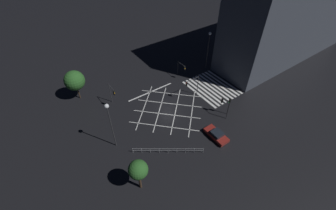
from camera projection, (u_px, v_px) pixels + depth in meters
ground_plane at (168, 109)px, 41.19m from camera, size 200.00×200.00×0.00m
road_markings at (200, 92)px, 44.78m from camera, size 14.92×22.29×0.01m
office_building at (298, 3)px, 47.10m from camera, size 10.06×36.30×24.75m
traffic_light_sw_main at (225, 104)px, 38.18m from camera, size 1.88×0.36×3.62m
traffic_light_median_south at (192, 84)px, 41.38m from camera, size 0.36×3.12×4.38m
traffic_light_ne_main at (112, 92)px, 39.78m from camera, size 2.51×0.36×4.27m
traffic_light_sw_cross at (229, 103)px, 38.37m from camera, size 0.36×0.39×3.69m
traffic_light_se_main at (182, 68)px, 46.75m from camera, size 2.53×0.36×3.45m
street_lamp_east at (209, 41)px, 46.85m from camera, size 0.61×0.61×8.55m
street_lamp_west at (109, 115)px, 30.53m from camera, size 0.63×0.63×8.64m
street_tree_near at (74, 81)px, 40.69m from camera, size 3.69×3.69×5.98m
street_tree_far at (138, 170)px, 27.15m from camera, size 2.50×2.50×5.46m
waiting_car at (216, 135)px, 35.86m from camera, size 4.19×1.82×1.24m
pedestrian_railing at (168, 150)px, 33.55m from camera, size 6.14×8.68×1.05m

